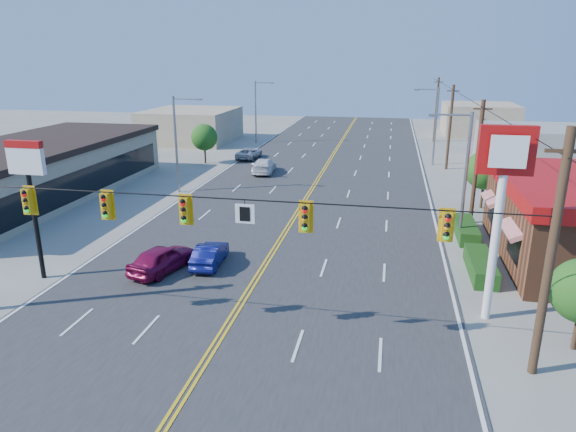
% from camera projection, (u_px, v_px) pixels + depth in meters
% --- Properties ---
extents(ground, '(160.00, 160.00, 0.00)m').
position_uv_depth(ground, '(220.00, 338.00, 21.09)').
color(ground, gray).
rests_on(ground, ground).
extents(road, '(20.00, 120.00, 0.06)m').
position_uv_depth(road, '(302.00, 205.00, 39.80)').
color(road, '#2D2D30').
rests_on(road, ground).
extents(signal_span, '(24.32, 0.34, 9.00)m').
position_uv_depth(signal_span, '(212.00, 226.00, 19.65)').
color(signal_span, '#47301E').
rests_on(signal_span, ground).
extents(kfc_pylon, '(2.20, 0.36, 8.50)m').
position_uv_depth(kfc_pylon, '(502.00, 185.00, 20.98)').
color(kfc_pylon, white).
rests_on(kfc_pylon, ground).
extents(strip_mall, '(10.40, 26.40, 4.40)m').
position_uv_depth(strip_mall, '(30.00, 171.00, 41.36)').
color(strip_mall, tan).
rests_on(strip_mall, ground).
extents(pizza_hut_sign, '(1.90, 0.30, 6.85)m').
position_uv_depth(pizza_hut_sign, '(29.00, 181.00, 25.33)').
color(pizza_hut_sign, black).
rests_on(pizza_hut_sign, ground).
extents(streetlight_se, '(2.55, 0.25, 8.00)m').
position_uv_depth(streetlight_se, '(463.00, 170.00, 30.83)').
color(streetlight_se, gray).
rests_on(streetlight_se, ground).
extents(streetlight_ne, '(2.55, 0.25, 8.00)m').
position_uv_depth(streetlight_ne, '(434.00, 122.00, 53.29)').
color(streetlight_ne, gray).
rests_on(streetlight_ne, ground).
extents(streetlight_sw, '(2.55, 0.25, 8.00)m').
position_uv_depth(streetlight_sw, '(178.00, 139.00, 42.34)').
color(streetlight_sw, gray).
rests_on(streetlight_sw, ground).
extents(streetlight_nw, '(2.55, 0.25, 8.00)m').
position_uv_depth(streetlight_nw, '(257.00, 109.00, 66.67)').
color(streetlight_nw, gray).
rests_on(streetlight_nw, ground).
extents(utility_pole_near, '(0.28, 0.28, 8.40)m').
position_uv_depth(utility_pole_near, '(477.00, 163.00, 34.41)').
color(utility_pole_near, '#47301E').
rests_on(utility_pole_near, ground).
extents(utility_pole_mid, '(0.28, 0.28, 8.40)m').
position_uv_depth(utility_pole_mid, '(450.00, 128.00, 51.25)').
color(utility_pole_mid, '#47301E').
rests_on(utility_pole_mid, ground).
extents(utility_pole_far, '(0.28, 0.28, 8.40)m').
position_uv_depth(utility_pole_far, '(436.00, 110.00, 68.09)').
color(utility_pole_far, '#47301E').
rests_on(utility_pole_far, ground).
extents(tree_kfc_rear, '(2.94, 2.94, 4.41)m').
position_uv_depth(tree_kfc_rear, '(485.00, 170.00, 38.29)').
color(tree_kfc_rear, '#47301E').
rests_on(tree_kfc_rear, ground).
extents(tree_west, '(2.80, 2.80, 4.20)m').
position_uv_depth(tree_west, '(204.00, 137.00, 54.49)').
color(tree_west, '#47301E').
rests_on(tree_west, ground).
extents(bld_east_mid, '(12.00, 10.00, 4.00)m').
position_uv_depth(bld_east_mid, '(541.00, 146.00, 53.83)').
color(bld_east_mid, gray).
rests_on(bld_east_mid, ground).
extents(bld_west_far, '(11.00, 12.00, 4.20)m').
position_uv_depth(bld_west_far, '(191.00, 125.00, 69.10)').
color(bld_west_far, tan).
rests_on(bld_west_far, ground).
extents(bld_east_far, '(10.00, 10.00, 4.40)m').
position_uv_depth(bld_east_far, '(479.00, 119.00, 74.91)').
color(bld_east_far, tan).
rests_on(bld_east_far, ground).
extents(car_magenta, '(2.78, 4.51, 1.43)m').
position_uv_depth(car_magenta, '(162.00, 259.00, 27.38)').
color(car_magenta, maroon).
rests_on(car_magenta, ground).
extents(car_blue, '(1.55, 3.78, 1.22)m').
position_uv_depth(car_blue, '(210.00, 255.00, 28.25)').
color(car_blue, navy).
rests_on(car_blue, ground).
extents(car_white, '(2.32, 4.94, 1.39)m').
position_uv_depth(car_white, '(264.00, 166.00, 50.43)').
color(car_white, white).
rests_on(car_white, ground).
extents(car_silver, '(2.30, 4.55, 1.23)m').
position_uv_depth(car_silver, '(249.00, 154.00, 57.41)').
color(car_silver, '#BAB8BE').
rests_on(car_silver, ground).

